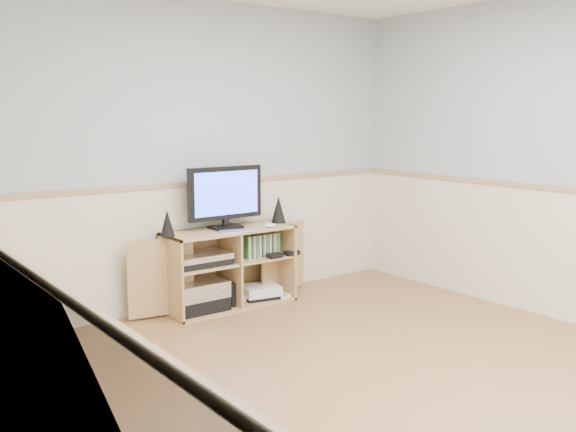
# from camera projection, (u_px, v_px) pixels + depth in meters

# --- Properties ---
(room) EXTENTS (4.04, 4.54, 2.54)m
(room) POSITION_uv_depth(u_px,v_px,m) (378.00, 181.00, 3.57)
(room) COLOR #AE7F4D
(room) RESTS_ON ground
(media_cabinet) EXTENTS (1.71, 0.41, 0.65)m
(media_cabinet) POSITION_uv_depth(u_px,v_px,m) (226.00, 266.00, 5.35)
(media_cabinet) COLOR tan
(media_cabinet) RESTS_ON floor
(monitor) EXTENTS (0.68, 0.18, 0.51)m
(monitor) POSITION_uv_depth(u_px,v_px,m) (225.00, 195.00, 5.25)
(monitor) COLOR black
(monitor) RESTS_ON media_cabinet
(speaker_left) EXTENTS (0.11, 0.11, 0.21)m
(speaker_left) POSITION_uv_depth(u_px,v_px,m) (167.00, 223.00, 4.94)
(speaker_left) COLOR black
(speaker_left) RESTS_ON media_cabinet
(speaker_right) EXTENTS (0.13, 0.13, 0.23)m
(speaker_right) POSITION_uv_depth(u_px,v_px,m) (278.00, 209.00, 5.57)
(speaker_right) COLOR black
(speaker_right) RESTS_ON media_cabinet
(keyboard) EXTENTS (0.31, 0.18, 0.01)m
(keyboard) POSITION_uv_depth(u_px,v_px,m) (238.00, 231.00, 5.15)
(keyboard) COLOR silver
(keyboard) RESTS_ON media_cabinet
(mouse) EXTENTS (0.11, 0.09, 0.04)m
(mouse) POSITION_uv_depth(u_px,v_px,m) (271.00, 225.00, 5.34)
(mouse) COLOR white
(mouse) RESTS_ON media_cabinet
(av_components) EXTENTS (0.52, 0.33, 0.47)m
(av_components) POSITION_uv_depth(u_px,v_px,m) (198.00, 286.00, 5.15)
(av_components) COLOR black
(av_components) RESTS_ON media_cabinet
(game_consoles) EXTENTS (0.46, 0.31, 0.11)m
(game_consoles) POSITION_uv_depth(u_px,v_px,m) (259.00, 292.00, 5.51)
(game_consoles) COLOR white
(game_consoles) RESTS_ON media_cabinet
(game_cases) EXTENTS (0.33, 0.13, 0.19)m
(game_cases) POSITION_uv_depth(u_px,v_px,m) (260.00, 245.00, 5.45)
(game_cases) COLOR #3F8C3F
(game_cases) RESTS_ON media_cabinet
(wall_outlet) EXTENTS (0.12, 0.03, 0.12)m
(wall_outlet) POSITION_uv_depth(u_px,v_px,m) (296.00, 221.00, 5.95)
(wall_outlet) COLOR white
(wall_outlet) RESTS_ON wall_back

